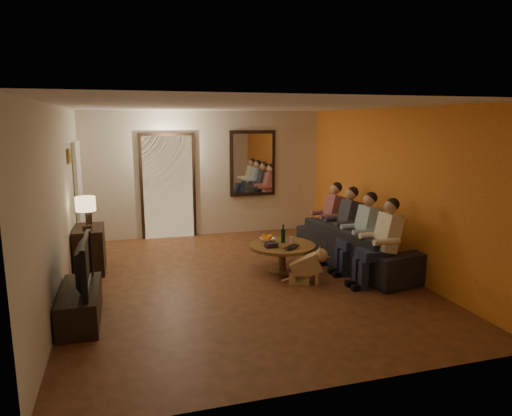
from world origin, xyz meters
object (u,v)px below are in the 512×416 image
object	(u,v)px
coffee_table	(282,258)
laptop	(294,248)
bowl	(267,240)
tv_stand	(80,305)
dresser	(90,249)
tv	(77,265)
person_a	(383,246)
person_b	(363,236)
person_c	(345,228)
sofa	(358,246)
wine_bottle	(283,233)
dog	(306,265)
person_d	(330,221)
table_lamp	(86,213)

from	to	relation	value
coffee_table	laptop	xyz separation A→B (m)	(0.10, -0.28, 0.24)
bowl	tv_stand	bearing A→B (deg)	-155.25
dresser	tv	distance (m)	1.98
person_a	person_b	bearing A→B (deg)	90.00
tv_stand	person_c	bearing A→B (deg)	16.76
tv_stand	sofa	xyz separation A→B (m)	(4.27, 0.95, 0.15)
wine_bottle	tv_stand	bearing A→B (deg)	-158.90
laptop	dog	bearing A→B (deg)	-123.82
person_d	person_a	bearing A→B (deg)	-90.00
dresser	coffee_table	bearing A→B (deg)	-16.72
wine_bottle	dog	bearing A→B (deg)	-81.88
tv_stand	person_c	distance (m)	4.37
tv	sofa	xyz separation A→B (m)	(4.27, 0.95, -0.36)
bowl	sofa	bearing A→B (deg)	-12.50
table_lamp	sofa	world-z (taller)	table_lamp
table_lamp	person_c	bearing A→B (deg)	-6.56
dog	tv_stand	bearing A→B (deg)	-152.19
tv_stand	tv	size ratio (longest dim) A/B	1.15
tv	wine_bottle	distance (m)	3.23
person_b	dog	xyz separation A→B (m)	(-1.05, -0.22, -0.32)
table_lamp	laptop	xyz separation A→B (m)	(3.06, -0.95, -0.53)
sofa	person_a	bearing A→B (deg)	163.83
tv_stand	person_d	distance (m)	4.58
tv	wine_bottle	bearing A→B (deg)	-68.90
person_b	dog	world-z (taller)	person_b
dresser	wine_bottle	world-z (taller)	wine_bottle
person_d	coffee_table	distance (m)	1.49
tv	person_b	bearing A→B (deg)	-81.07
person_d	table_lamp	bearing A→B (deg)	-178.33
laptop	wine_bottle	bearing A→B (deg)	54.88
coffee_table	bowl	world-z (taller)	bowl
sofa	person_c	size ratio (longest dim) A/B	2.02
laptop	bowl	bearing A→B (deg)	76.63
table_lamp	dog	bearing A→B (deg)	-22.60
dresser	sofa	world-z (taller)	dresser
person_c	table_lamp	bearing A→B (deg)	173.44
sofa	person_a	xyz separation A→B (m)	(-0.10, -0.90, 0.25)
tv	laptop	xyz separation A→B (m)	(3.06, 0.78, -0.25)
person_c	bowl	xyz separation A→B (m)	(-1.38, 0.03, -0.12)
tv_stand	dog	xyz separation A→B (m)	(3.12, 0.44, 0.08)
bowl	person_b	bearing A→B (deg)	-24.45
person_d	wine_bottle	world-z (taller)	person_d
person_a	bowl	size ratio (longest dim) A/B	4.63
dog	laptop	size ratio (longest dim) A/B	1.70
dresser	person_a	size ratio (longest dim) A/B	0.68
person_a	bowl	xyz separation A→B (m)	(-1.38, 1.23, -0.12)
bowl	wine_bottle	xyz separation A→B (m)	(0.23, -0.12, 0.12)
tv_stand	dog	world-z (taller)	dog
table_lamp	wine_bottle	distance (m)	3.09
person_c	laptop	xyz separation A→B (m)	(-1.10, -0.47, -0.14)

